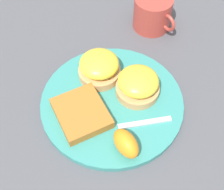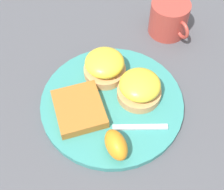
{
  "view_description": "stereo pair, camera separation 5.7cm",
  "coord_description": "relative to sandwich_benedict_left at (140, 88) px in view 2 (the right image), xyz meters",
  "views": [
    {
      "loc": [
        0.27,
        -0.22,
        0.53
      ],
      "look_at": [
        0.0,
        0.0,
        0.03
      ],
      "focal_mm": 50.0,
      "sensor_mm": 36.0,
      "label": 1
    },
    {
      "loc": [
        0.3,
        -0.17,
        0.53
      ],
      "look_at": [
        0.0,
        0.0,
        0.03
      ],
      "focal_mm": 50.0,
      "sensor_mm": 36.0,
      "label": 2
    }
  ],
  "objects": [
    {
      "name": "fork",
      "position": [
        0.04,
        -0.09,
        -0.02
      ],
      "size": [
        0.11,
        0.18,
        0.0
      ],
      "color": "silver",
      "rests_on": "plate"
    },
    {
      "name": "cup",
      "position": [
        -0.14,
        0.17,
        -0.0
      ],
      "size": [
        0.12,
        0.09,
        0.08
      ],
      "color": "#B23D33",
      "rests_on": "ground_plane"
    },
    {
      "name": "sandwich_benedict_right",
      "position": [
        -0.08,
        -0.03,
        0.0
      ],
      "size": [
        0.09,
        0.09,
        0.06
      ],
      "color": "tan",
      "rests_on": "plate"
    },
    {
      "name": "ground_plane",
      "position": [
        -0.02,
        -0.05,
        -0.04
      ],
      "size": [
        1.1,
        1.1,
        0.0
      ],
      "primitive_type": "plane",
      "color": "#4C4C51"
    },
    {
      "name": "hashbrown_patty",
      "position": [
        -0.02,
        -0.12,
        -0.02
      ],
      "size": [
        0.12,
        0.11,
        0.02
      ],
      "primitive_type": "cube",
      "rotation": [
        0.0,
        0.0,
        -0.21
      ],
      "color": "#AC6827",
      "rests_on": "plate"
    },
    {
      "name": "sandwich_benedict_left",
      "position": [
        0.0,
        0.0,
        0.0
      ],
      "size": [
        0.09,
        0.09,
        0.06
      ],
      "color": "tan",
      "rests_on": "plate"
    },
    {
      "name": "orange_wedge",
      "position": [
        0.08,
        -0.1,
        -0.0
      ],
      "size": [
        0.06,
        0.04,
        0.04
      ],
      "primitive_type": "ellipsoid",
      "rotation": [
        0.0,
        0.0,
        6.19
      ],
      "color": "orange",
      "rests_on": "plate"
    },
    {
      "name": "plate",
      "position": [
        -0.02,
        -0.05,
        -0.03
      ],
      "size": [
        0.29,
        0.29,
        0.01
      ],
      "primitive_type": "cylinder",
      "color": "teal",
      "rests_on": "ground_plane"
    }
  ]
}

